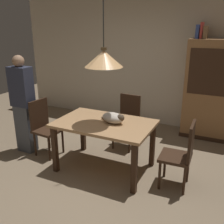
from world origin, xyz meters
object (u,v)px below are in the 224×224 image
Objects in this scene: dining_table at (105,129)px; chair_left_side at (44,125)px; hutch_bookcase at (215,93)px; chair_far_back at (127,119)px; person_standing at (23,105)px; chair_right_side at (182,153)px; book_blue_wide at (198,32)px; book_brown_thick at (206,32)px; pendant_lamp at (104,58)px; book_red_tall at (202,30)px; cat_sleeping at (114,118)px.

chair_left_side is at bearing 179.58° from dining_table.
hutch_bookcase is (2.46, 1.91, 0.38)m from chair_left_side.
dining_table is 0.89m from chair_far_back.
dining_table is 1.50m from person_standing.
chair_right_side is at bearing -96.09° from hutch_bookcase.
dining_table is at bearing -90.30° from chair_far_back.
dining_table is 2.50m from book_blue_wide.
book_brown_thick is at bearing 45.07° from chair_far_back.
pendant_lamp reaches higher than chair_far_back.
book_red_tall is (0.97, 1.92, 0.33)m from pendant_lamp.
person_standing reaches higher than chair_far_back.
book_blue_wide is at bearing 180.00° from book_red_tall.
pendant_lamp is 0.70× the size of hutch_bookcase.
chair_left_side is at bearing -142.47° from chair_far_back.
person_standing is (-1.49, -0.04, -0.84)m from pendant_lamp.
book_blue_wide is 1.00× the size of book_brown_thick.
book_blue_wide is at bearing 96.50° from chair_right_side.
book_brown_thick is (1.04, 1.04, 1.45)m from chair_far_back.
chair_far_back is 3.88× the size of book_brown_thick.
cat_sleeping is at bearing 178.06° from chair_right_side.
dining_table is 1.51× the size of chair_far_back.
dining_table is at bearing -179.85° from chair_right_side.
chair_right_side is 2.42m from book_blue_wide.
book_brown_thick is at bearing 61.51° from dining_table.
cat_sleeping is (-1.00, 0.03, 0.32)m from chair_right_side.
dining_table is at bearing -116.92° from book_red_tall.
book_blue_wide is at bearing 39.23° from person_standing.
book_brown_thick reaches higher than hutch_bookcase.
pendant_lamp is (1.13, -0.01, 1.15)m from chair_left_side.
cat_sleeping is 2.23m from hutch_bookcase.
chair_far_back is at bearing 31.66° from person_standing.
hutch_bookcase is 3.44m from person_standing.
person_standing is at bearing -145.24° from hutch_bookcase.
pendant_lamp is at bearing -115.40° from book_blue_wide.
book_brown_thick is at bearing 41.35° from chair_left_side.
hutch_bookcase is at bearing 55.17° from pendant_lamp.
book_brown_thick reaches higher than chair_left_side.
pendant_lamp is 5.42× the size of book_brown_thick.
book_blue_wide is 0.13m from book_brown_thick.
person_standing is at bearing -171.87° from chair_left_side.
chair_left_side is 2.26m from chair_right_side.
book_brown_thick reaches higher than chair_far_back.
chair_right_side is 2.64m from person_standing.
chair_right_side is at bearing -1.94° from cat_sleeping.
chair_left_side is 2.34× the size of cat_sleeping.
hutch_bookcase is 1.11m from book_brown_thick.
cat_sleeping is 1.62m from person_standing.
book_brown_thick is at bearing 0.00° from book_red_tall.
book_red_tall reaches higher than chair_far_back.
chair_far_back is 0.91m from cat_sleeping.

